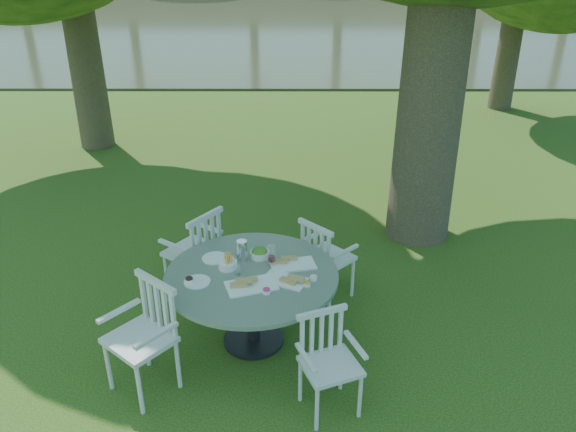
% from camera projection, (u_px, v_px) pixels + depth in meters
% --- Properties ---
extents(ground, '(140.00, 140.00, 0.00)m').
position_uv_depth(ground, '(288.00, 296.00, 5.92)').
color(ground, '#1D390B').
rests_on(ground, ground).
extents(table, '(1.54, 1.54, 0.74)m').
position_uv_depth(table, '(252.00, 285.00, 4.99)').
color(table, black).
rests_on(table, ground).
extents(chair_ne, '(0.62, 0.62, 0.89)m').
position_uv_depth(chair_ne, '(322.00, 255.00, 5.67)').
color(chair_ne, silver).
rests_on(chair_ne, ground).
extents(chair_nw, '(0.66, 0.66, 0.97)m').
position_uv_depth(chair_nw, '(199.00, 248.00, 5.71)').
color(chair_nw, silver).
rests_on(chair_nw, ground).
extents(chair_sw, '(0.67, 0.66, 0.96)m').
position_uv_depth(chair_sw, '(148.00, 327.00, 4.54)').
color(chair_sw, silver).
rests_on(chair_sw, ground).
extents(chair_se, '(0.54, 0.52, 0.83)m').
position_uv_depth(chair_se, '(326.00, 353.00, 4.37)').
color(chair_se, silver).
rests_on(chair_se, ground).
extents(tableware, '(1.16, 0.77, 0.20)m').
position_uv_depth(tableware, '(253.00, 265.00, 4.99)').
color(tableware, white).
rests_on(tableware, table).
extents(river, '(100.00, 28.00, 0.12)m').
position_uv_depth(river, '(290.00, 20.00, 26.56)').
color(river, '#2E341F').
rests_on(river, ground).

